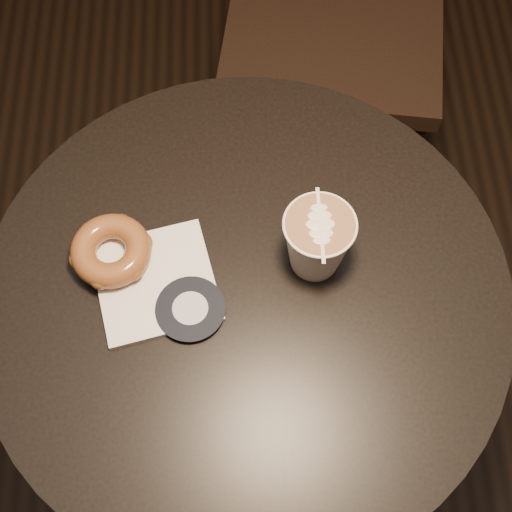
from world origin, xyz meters
name	(u,v)px	position (x,y,z in m)	size (l,w,h in m)	color
cafe_table	(247,339)	(0.00, 0.00, 0.55)	(0.70, 0.70, 0.75)	black
pastry_bag	(156,282)	(-0.12, 0.01, 0.75)	(0.15, 0.15, 0.01)	white
doughnut	(111,251)	(-0.17, 0.05, 0.78)	(0.11, 0.11, 0.03)	brown
latte_cup	(317,243)	(0.09, 0.04, 0.80)	(0.09, 0.09, 0.10)	white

